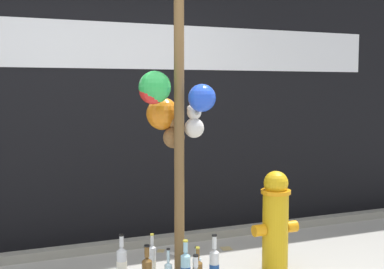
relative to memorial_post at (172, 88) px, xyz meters
The scene contains 11 objects.
building_wall 1.49m from the memorial_post, 96.92° to the left, with size 10.00×0.21×3.98m.
curb_strip 1.78m from the memorial_post, 99.61° to the left, with size 8.00×0.12×0.08m, color gray.
memorial_post is the anchor object (origin of this frame).
fire_hydrant 1.39m from the memorial_post, ahead, with size 0.40×0.24×0.83m.
bottle_1 1.39m from the memorial_post, 18.92° to the right, with size 0.08×0.08×0.38m.
bottle_4 1.40m from the memorial_post, 18.22° to the right, with size 0.07×0.07×0.29m.
bottle_5 1.38m from the memorial_post, 118.61° to the left, with size 0.06×0.06×0.36m.
bottle_8 1.38m from the memorial_post, behind, with size 0.08×0.08×0.42m.
litter_0 1.66m from the memorial_post, 68.26° to the left, with size 0.12×0.05×0.01m, color silver.
litter_1 1.71m from the memorial_post, 77.05° to the left, with size 0.06×0.09×0.01m, color tan.
litter_2 1.80m from the memorial_post, 39.15° to the left, with size 0.11×0.10×0.01m, color tan.
Camera 1 is at (-1.20, -3.14, 1.50)m, focal length 48.46 mm.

